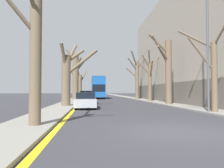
# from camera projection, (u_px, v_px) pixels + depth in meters

# --- Properties ---
(ground_plane) EXTENTS (300.00, 300.00, 0.00)m
(ground_plane) POSITION_uv_depth(u_px,v_px,m) (173.00, 132.00, 8.01)
(ground_plane) COLOR #333338
(sidewalk_left) EXTENTS (2.27, 120.00, 0.12)m
(sidewalk_left) POSITION_uv_depth(u_px,v_px,m) (81.00, 97.00, 57.21)
(sidewalk_left) COLOR gray
(sidewalk_left) RESTS_ON ground
(sidewalk_right) EXTENTS (2.27, 120.00, 0.12)m
(sidewalk_right) POSITION_uv_depth(u_px,v_px,m) (123.00, 96.00, 58.30)
(sidewalk_right) COLOR gray
(sidewalk_right) RESTS_ON ground
(building_facade_right) EXTENTS (10.08, 32.52, 14.46)m
(building_facade_right) POSITION_uv_depth(u_px,v_px,m) (200.00, 49.00, 29.71)
(building_facade_right) COLOR #9E9384
(building_facade_right) RESTS_ON ground
(kerb_line_stripe) EXTENTS (0.24, 120.00, 0.01)m
(kerb_line_stripe) POSITION_uv_depth(u_px,v_px,m) (86.00, 97.00, 57.33)
(kerb_line_stripe) COLOR yellow
(kerb_line_stripe) RESTS_ON ground
(street_tree_left_0) EXTENTS (2.42, 4.83, 7.11)m
(street_tree_left_0) POSITION_uv_depth(u_px,v_px,m) (35.00, 46.00, 8.83)
(street_tree_left_0) COLOR brown
(street_tree_left_0) RESTS_ON ground
(street_tree_left_1) EXTENTS (3.51, 3.96, 6.47)m
(street_tree_left_1) POSITION_uv_depth(u_px,v_px,m) (68.00, 75.00, 20.91)
(street_tree_left_1) COLOR brown
(street_tree_left_1) RESTS_ON ground
(street_tree_left_2) EXTENTS (2.73, 3.62, 7.96)m
(street_tree_left_2) POSITION_uv_depth(u_px,v_px,m) (75.00, 75.00, 32.98)
(street_tree_left_2) COLOR brown
(street_tree_left_2) RESTS_ON ground
(street_tree_left_3) EXTENTS (3.60, 3.62, 7.28)m
(street_tree_left_3) POSITION_uv_depth(u_px,v_px,m) (80.00, 84.00, 44.65)
(street_tree_left_3) COLOR brown
(street_tree_left_3) RESTS_ON ground
(street_tree_right_0) EXTENTS (2.42, 2.26, 5.94)m
(street_tree_right_0) POSITION_uv_depth(u_px,v_px,m) (213.00, 72.00, 14.64)
(street_tree_right_0) COLOR brown
(street_tree_right_0) RESTS_ON ground
(street_tree_right_1) EXTENTS (2.54, 1.49, 7.56)m
(street_tree_right_1) POSITION_uv_depth(u_px,v_px,m) (167.00, 70.00, 23.17)
(street_tree_right_1) COLOR brown
(street_tree_right_1) RESTS_ON ground
(street_tree_right_2) EXTENTS (3.58, 2.46, 7.45)m
(street_tree_right_2) POSITION_uv_depth(u_px,v_px,m) (150.00, 78.00, 30.94)
(street_tree_right_2) COLOR brown
(street_tree_right_2) RESTS_ON ground
(street_tree_right_3) EXTENTS (3.76, 2.84, 8.57)m
(street_tree_right_3) POSITION_uv_depth(u_px,v_px,m) (137.00, 77.00, 39.36)
(street_tree_right_3) COLOR brown
(street_tree_right_3) RESTS_ON ground
(double_decker_bus) EXTENTS (2.60, 11.01, 4.29)m
(double_decker_bus) POSITION_uv_depth(u_px,v_px,m) (98.00, 87.00, 45.04)
(double_decker_bus) COLOR #19519E
(double_decker_bus) RESTS_ON ground
(parked_car_0) EXTENTS (1.80, 4.52, 1.36)m
(parked_car_0) POSITION_uv_depth(u_px,v_px,m) (86.00, 101.00, 19.12)
(parked_car_0) COLOR #9EA3AD
(parked_car_0) RESTS_ON ground
(parked_car_1) EXTENTS (1.85, 4.06, 1.52)m
(parked_car_1) POSITION_uv_depth(u_px,v_px,m) (87.00, 98.00, 25.36)
(parked_car_1) COLOR maroon
(parked_car_1) RESTS_ON ground
(parked_car_2) EXTENTS (1.76, 4.44, 1.48)m
(parked_car_2) POSITION_uv_depth(u_px,v_px,m) (88.00, 97.00, 30.91)
(parked_car_2) COLOR olive
(parked_car_2) RESTS_ON ground
(lamp_post) EXTENTS (1.40, 0.20, 9.00)m
(lamp_post) POSITION_uv_depth(u_px,v_px,m) (206.00, 39.00, 14.70)
(lamp_post) COLOR #4C4F54
(lamp_post) RESTS_ON ground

